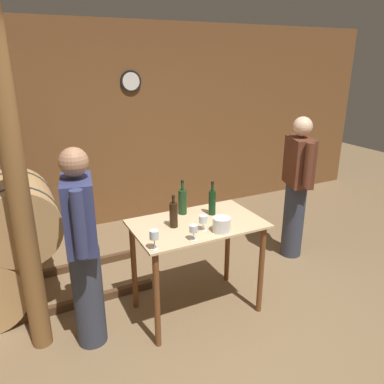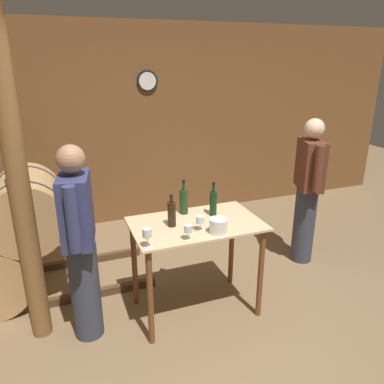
% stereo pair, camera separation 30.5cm
% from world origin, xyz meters
% --- Properties ---
extents(ground_plane, '(14.00, 14.00, 0.00)m').
position_xyz_m(ground_plane, '(0.00, 0.00, 0.00)').
color(ground_plane, brown).
extents(back_wall, '(8.40, 0.08, 2.70)m').
position_xyz_m(back_wall, '(0.00, 2.77, 1.35)').
color(back_wall, brown).
rests_on(back_wall, ground_plane).
extents(tasting_table, '(1.12, 0.69, 0.89)m').
position_xyz_m(tasting_table, '(-0.06, 0.43, 0.72)').
color(tasting_table, '#D1B284').
rests_on(tasting_table, ground_plane).
extents(wooden_post, '(0.16, 0.16, 2.70)m').
position_xyz_m(wooden_post, '(-1.41, 0.60, 1.35)').
color(wooden_post, brown).
rests_on(wooden_post, ground_plane).
extents(wine_bottle_far_left, '(0.07, 0.07, 0.28)m').
position_xyz_m(wine_bottle_far_left, '(-0.27, 0.44, 1.00)').
color(wine_bottle_far_left, black).
rests_on(wine_bottle_far_left, tasting_table).
extents(wine_bottle_left, '(0.08, 0.08, 0.32)m').
position_xyz_m(wine_bottle_left, '(-0.09, 0.67, 1.01)').
color(wine_bottle_left, '#193819').
rests_on(wine_bottle_left, tasting_table).
extents(wine_bottle_center, '(0.06, 0.06, 0.31)m').
position_xyz_m(wine_bottle_center, '(0.15, 0.53, 1.01)').
color(wine_bottle_center, black).
rests_on(wine_bottle_center, tasting_table).
extents(wine_glass_near_left, '(0.07, 0.07, 0.16)m').
position_xyz_m(wine_glass_near_left, '(-0.56, 0.14, 1.00)').
color(wine_glass_near_left, silver).
rests_on(wine_glass_near_left, tasting_table).
extents(wine_glass_near_center, '(0.07, 0.07, 0.13)m').
position_xyz_m(wine_glass_near_center, '(-0.23, 0.15, 0.98)').
color(wine_glass_near_center, silver).
rests_on(wine_glass_near_center, tasting_table).
extents(wine_glass_near_right, '(0.07, 0.07, 0.13)m').
position_xyz_m(wine_glass_near_right, '(-0.08, 0.28, 0.98)').
color(wine_glass_near_right, silver).
rests_on(wine_glass_near_right, tasting_table).
extents(ice_bucket, '(0.15, 0.15, 0.12)m').
position_xyz_m(ice_bucket, '(0.04, 0.18, 0.95)').
color(ice_bucket, white).
rests_on(ice_bucket, tasting_table).
extents(person_host, '(0.34, 0.56, 1.65)m').
position_xyz_m(person_host, '(1.43, 0.86, 0.87)').
color(person_host, '#333847').
rests_on(person_host, ground_plane).
extents(person_visitor_with_scarf, '(0.29, 0.58, 1.65)m').
position_xyz_m(person_visitor_with_scarf, '(-1.03, 0.44, 0.87)').
color(person_visitor_with_scarf, '#333847').
rests_on(person_visitor_with_scarf, ground_plane).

